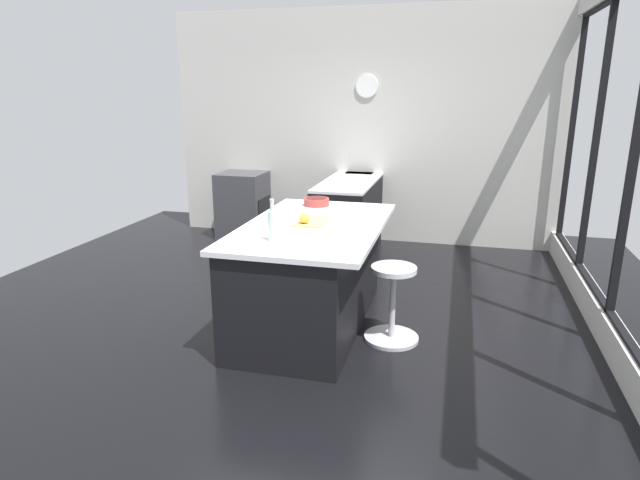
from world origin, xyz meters
TOP-DOWN VIEW (x-y plane):
  - ground_plane at (0.00, 0.00)m, footprint 6.87×6.87m
  - window_panel_rear at (0.00, 2.51)m, footprint 5.28×0.12m
  - interior_partition_left at (-2.64, 0.00)m, footprint 0.15×5.01m
  - sink_cabinet at (-2.30, 0.03)m, footprint 2.41×0.60m
  - oven_range at (-2.29, -1.53)m, footprint 0.60×0.61m
  - kitchen_island at (0.24, 0.11)m, footprint 1.89×1.10m
  - stool_by_window at (0.37, 0.84)m, footprint 0.44×0.44m
  - cutting_board at (0.21, 0.12)m, footprint 0.36×0.24m
  - apple_yellow at (0.31, 0.10)m, footprint 0.08×0.08m
  - water_bottle at (0.81, 0.01)m, footprint 0.06×0.06m
  - fruit_bowl at (-0.47, -0.01)m, footprint 0.24×0.24m

SIDE VIEW (x-z plane):
  - ground_plane at x=0.00m, z-range 0.00..0.00m
  - stool_by_window at x=0.37m, z-range -0.02..0.60m
  - oven_range at x=-2.29m, z-range 0.00..0.88m
  - kitchen_island at x=0.24m, z-range 0.00..0.90m
  - sink_cabinet at x=-2.30m, z-range -0.13..1.06m
  - cutting_board at x=0.21m, z-range 0.89..0.91m
  - fruit_bowl at x=-0.47m, z-range 0.90..0.97m
  - apple_yellow at x=0.31m, z-range 0.91..1.00m
  - water_bottle at x=0.81m, z-range 0.86..1.17m
  - window_panel_rear at x=0.00m, z-range -0.10..2.84m
  - interior_partition_left at x=-2.64m, z-range 0.00..2.95m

